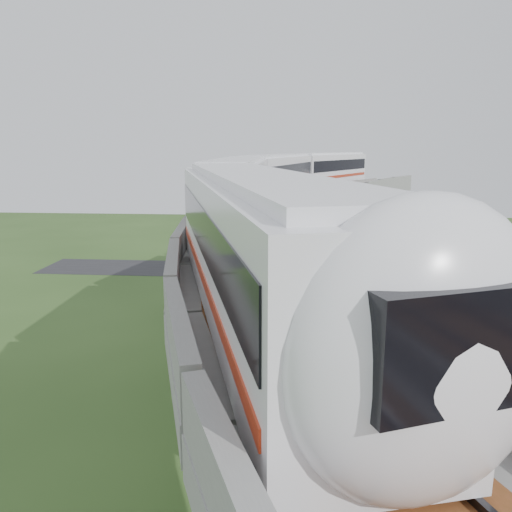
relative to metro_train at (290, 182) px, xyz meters
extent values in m
plane|color=#2D481D|center=(-0.60, -5.44, -12.31)|extent=(160.00, 160.00, 0.00)
cube|color=#232326|center=(-0.60, 24.56, -12.29)|extent=(60.00, 8.00, 0.03)
cube|color=#99968E|center=(8.52, 26.35, -8.11)|extent=(2.86, 2.93, 8.40)
cube|color=#99968E|center=(8.52, 26.35, -3.31)|extent=(7.21, 5.74, 1.20)
cube|color=#99968E|center=(0.32, 4.98, -8.11)|extent=(2.35, 2.51, 8.40)
cube|color=#99968E|center=(0.32, 4.98, -3.31)|extent=(7.31, 3.58, 1.20)
cube|color=#99968E|center=(0.32, -15.86, -8.11)|extent=(2.35, 2.51, 8.40)
cube|color=#99968E|center=(0.32, -15.86, -3.31)|extent=(7.31, 3.58, 1.20)
cube|color=gray|center=(5.59, 21.09, -2.31)|extent=(16.42, 20.91, 0.80)
cube|color=gray|center=(1.74, 23.00, -1.41)|extent=(8.66, 17.08, 1.00)
cube|color=gray|center=(9.45, 19.19, -1.41)|extent=(8.66, 17.08, 1.00)
cube|color=brown|center=(3.62, 22.07, -1.85)|extent=(10.68, 18.08, 0.12)
cube|color=black|center=(3.62, 22.07, -1.73)|extent=(9.69, 17.59, 0.12)
cube|color=brown|center=(7.56, 20.12, -1.85)|extent=(10.68, 18.08, 0.12)
cube|color=black|center=(7.56, 20.12, -1.73)|extent=(9.69, 17.59, 0.12)
cube|color=gray|center=(0.10, 3.68, -2.31)|extent=(11.77, 20.03, 0.80)
cube|color=gray|center=(-4.15, 4.34, -1.41)|extent=(3.22, 18.71, 1.00)
cube|color=gray|center=(4.35, 3.03, -1.41)|extent=(3.22, 18.71, 1.00)
cube|color=brown|center=(-2.07, 4.02, -1.85)|extent=(5.44, 19.05, 0.12)
cube|color=black|center=(-2.07, 4.02, -1.73)|extent=(4.35, 18.88, 0.12)
cube|color=brown|center=(2.28, 3.35, -1.85)|extent=(5.44, 19.05, 0.12)
cube|color=black|center=(2.28, 3.35, -1.73)|extent=(4.35, 18.88, 0.12)
cube|color=gray|center=(0.10, -14.57, -2.31)|extent=(11.77, 20.03, 0.80)
cube|color=gray|center=(-4.15, -15.22, -1.41)|extent=(3.22, 18.71, 1.00)
cube|color=gray|center=(4.35, -13.92, -1.41)|extent=(3.22, 18.71, 1.00)
cube|color=brown|center=(-2.07, -14.91, -1.85)|extent=(5.44, 19.05, 0.12)
cube|color=black|center=(-2.07, -14.91, -1.73)|extent=(4.35, 18.88, 0.12)
cube|color=brown|center=(2.28, -14.24, -1.85)|extent=(5.44, 19.05, 0.12)
cube|color=black|center=(2.28, -14.24, -1.73)|extent=(4.35, 18.88, 0.12)
cube|color=white|center=(-0.52, -22.13, -0.07)|extent=(6.63, 15.17, 3.20)
cube|color=white|center=(-0.52, -22.13, 1.63)|extent=(5.90, 14.31, 0.22)
cube|color=black|center=(-0.52, -22.13, 0.38)|extent=(6.52, 14.61, 1.15)
cube|color=#A72910|center=(-0.52, -22.13, -0.82)|extent=(6.52, 14.61, 0.30)
cube|color=black|center=(-0.52, -22.13, -1.53)|extent=(5.25, 12.79, 0.28)
cube|color=white|center=(-2.78, -6.74, -0.07)|extent=(3.01, 15.05, 3.20)
cube|color=white|center=(-2.78, -6.74, 1.63)|extent=(2.46, 14.29, 0.22)
cube|color=black|center=(-2.78, -6.74, 0.38)|extent=(3.06, 14.45, 1.15)
cube|color=#A72910|center=(-2.78, -6.74, -0.82)|extent=(3.06, 14.45, 0.30)
cube|color=black|center=(-2.78, -6.74, -1.53)|extent=(2.17, 12.79, 0.28)
cube|color=white|center=(-1.16, 8.73, -0.07)|extent=(6.05, 15.22, 3.20)
cube|color=white|center=(-1.16, 8.73, 1.63)|extent=(5.35, 14.37, 0.22)
cube|color=black|center=(-1.16, 8.73, 0.38)|extent=(5.97, 14.65, 1.15)
cube|color=#A72910|center=(-1.16, 8.73, -0.82)|extent=(5.97, 14.65, 0.30)
cube|color=black|center=(-1.16, 8.73, -1.53)|extent=(4.76, 12.85, 0.28)
cube|color=white|center=(4.25, 23.32, -0.07)|extent=(9.33, 14.55, 3.20)
cube|color=white|center=(4.25, 23.32, 1.63)|extent=(8.51, 13.63, 0.22)
cube|color=black|center=(4.25, 23.32, 0.38)|extent=(9.11, 14.04, 1.15)
cube|color=#A72910|center=(4.25, 23.32, -0.82)|extent=(9.11, 14.04, 0.30)
cube|color=black|center=(4.25, 23.32, -1.53)|extent=(7.58, 12.18, 0.28)
ellipsoid|color=white|center=(1.83, -28.99, 0.08)|extent=(3.77, 2.94, 3.64)
cylinder|color=#2D382D|center=(11.65, 13.85, -11.56)|extent=(0.08, 0.08, 1.50)
cube|color=#2D382D|center=(10.78, 11.54, -11.56)|extent=(1.69, 4.77, 1.40)
cylinder|color=#2D382D|center=(10.02, 9.18, -11.56)|extent=(0.08, 0.08, 1.50)
cube|color=#2D382D|center=(9.38, 6.80, -11.56)|extent=(1.23, 4.91, 1.40)
cylinder|color=#2D382D|center=(8.85, 4.38, -11.56)|extent=(0.08, 0.08, 1.50)
cube|color=#2D382D|center=(8.44, 1.95, -11.56)|extent=(0.75, 4.99, 1.40)
cylinder|color=#2D382D|center=(8.14, -0.51, -11.56)|extent=(0.08, 0.08, 1.50)
cube|color=#2D382D|center=(7.96, -2.97, -11.56)|extent=(0.27, 5.04, 1.40)
cylinder|color=#2D382D|center=(7.90, -5.44, -11.56)|extent=(0.08, 0.08, 1.50)
cube|color=#2D382D|center=(7.96, -7.91, -11.56)|extent=(0.27, 5.04, 1.40)
cylinder|color=#2D382D|center=(8.14, -10.38, -11.56)|extent=(0.08, 0.08, 1.50)
cube|color=#2D382D|center=(8.44, -12.83, -11.56)|extent=(0.75, 4.99, 1.40)
cylinder|color=#2D382D|center=(8.85, -15.27, -11.56)|extent=(0.08, 0.08, 1.50)
cylinder|color=#382314|center=(10.99, 17.35, -11.52)|extent=(0.18, 0.18, 1.57)
ellipsoid|color=black|center=(10.99, 17.35, -9.82)|extent=(3.04, 3.04, 2.58)
cylinder|color=#382314|center=(8.76, 14.04, -11.56)|extent=(0.18, 0.18, 1.49)
ellipsoid|color=black|center=(8.76, 14.04, -9.97)|extent=(2.82, 2.82, 2.40)
cylinder|color=#382314|center=(7.52, 8.38, -11.73)|extent=(0.18, 0.18, 1.16)
ellipsoid|color=black|center=(7.52, 8.38, -10.39)|extent=(2.54, 2.54, 2.16)
cylinder|color=#382314|center=(5.58, 0.12, -11.64)|extent=(0.18, 0.18, 1.34)
ellipsoid|color=black|center=(5.58, 0.12, -10.15)|extent=(2.73, 2.73, 2.32)
cylinder|color=#382314|center=(5.52, -2.65, -11.83)|extent=(0.18, 0.18, 0.96)
ellipsoid|color=black|center=(5.52, -2.65, -10.45)|extent=(2.99, 2.99, 2.54)
cylinder|color=#382314|center=(5.43, -8.26, -11.58)|extent=(0.18, 0.18, 1.45)
ellipsoid|color=black|center=(5.43, -8.26, -9.98)|extent=(2.93, 2.93, 2.49)
cylinder|color=#382314|center=(6.74, -15.07, -11.45)|extent=(0.18, 0.18, 1.72)
ellipsoid|color=black|center=(6.74, -15.07, -10.01)|extent=(1.93, 1.93, 1.64)
imported|color=silver|center=(9.86, -10.44, -11.70)|extent=(1.53, 3.39, 1.13)
imported|color=black|center=(9.84, 0.98, -11.71)|extent=(4.08, 2.44, 1.11)
camera|label=1|loc=(0.45, -34.31, 2.34)|focal=35.00mm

